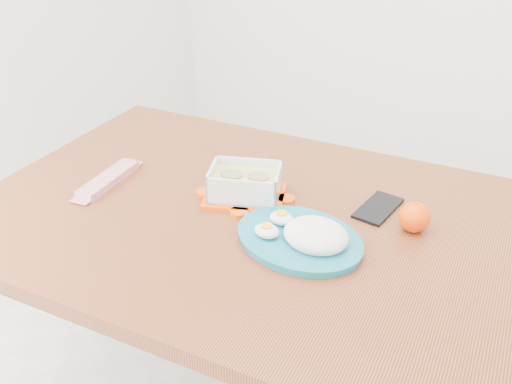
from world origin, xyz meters
The scene contains 6 objects.
dining_table centered at (-0.19, 0.04, 0.67)m, with size 1.47×1.07×0.75m.
food_container centered at (-0.26, 0.08, 0.79)m, with size 0.24×0.21×0.08m.
orange_fruit centered at (0.15, 0.17, 0.79)m, with size 0.07×0.07×0.07m, color #FF5105.
rice_plate centered at (-0.03, -0.02, 0.78)m, with size 0.32×0.32×0.08m.
candy_bar centered at (-0.60, -0.04, 0.76)m, with size 0.21×0.05×0.02m, color #B00926.
smartphone centered at (0.05, 0.21, 0.75)m, with size 0.07×0.15×0.01m, color black.
Camera 1 is at (0.43, -0.94, 1.48)m, focal length 40.00 mm.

